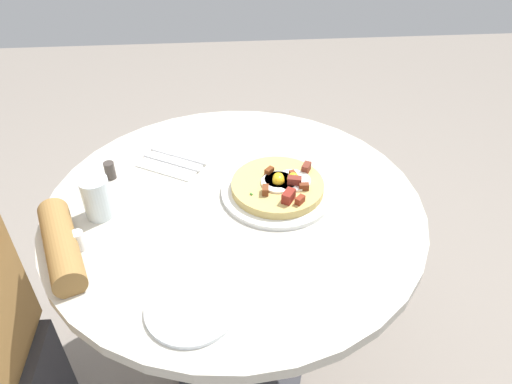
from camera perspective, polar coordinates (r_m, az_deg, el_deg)
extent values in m
plane|color=gray|center=(1.79, -1.87, -20.06)|extent=(6.00, 6.00, 0.00)
cylinder|color=beige|center=(1.23, -2.56, -1.88)|extent=(0.95, 0.95, 0.03)
cylinder|color=#333338|center=(1.50, -2.15, -12.86)|extent=(0.11, 0.11, 0.72)
cylinder|color=#333338|center=(1.78, -1.88, -19.85)|extent=(0.43, 0.43, 0.02)
cylinder|color=olive|center=(1.15, -21.96, -5.78)|extent=(0.27, 0.16, 0.07)
cylinder|color=white|center=(1.25, 2.52, 0.08)|extent=(0.29, 0.29, 0.01)
cylinder|color=tan|center=(1.23, 2.55, 0.70)|extent=(0.24, 0.24, 0.02)
cylinder|color=white|center=(1.22, 2.63, 1.14)|extent=(0.09, 0.09, 0.01)
sphere|color=yellow|center=(1.22, 2.64, 1.37)|extent=(0.03, 0.03, 0.03)
cylinder|color=white|center=(1.23, 4.37, 1.36)|extent=(0.09, 0.09, 0.01)
sphere|color=yellow|center=(1.23, 4.39, 1.59)|extent=(0.03, 0.03, 0.03)
cylinder|color=white|center=(1.23, 2.63, 1.42)|extent=(0.07, 0.07, 0.01)
sphere|color=yellow|center=(1.23, 2.64, 1.64)|extent=(0.03, 0.03, 0.03)
cube|color=maroon|center=(1.21, 4.54, 1.26)|extent=(0.03, 0.04, 0.02)
cube|color=maroon|center=(1.17, 3.86, -0.49)|extent=(0.04, 0.04, 0.03)
cube|color=brown|center=(1.24, 4.38, 2.01)|extent=(0.03, 0.02, 0.02)
cube|color=brown|center=(1.19, 1.11, 0.23)|extent=(0.03, 0.02, 0.02)
cube|color=brown|center=(1.20, 5.68, 0.58)|extent=(0.01, 0.02, 0.02)
cube|color=maroon|center=(1.27, 5.94, 2.87)|extent=(0.04, 0.03, 0.02)
cube|color=brown|center=(1.25, 1.57, 2.46)|extent=(0.03, 0.03, 0.02)
cube|color=maroon|center=(1.16, 5.20, -0.93)|extent=(0.03, 0.03, 0.02)
cube|color=#387F2D|center=(1.23, 1.23, 1.32)|extent=(0.01, 0.00, 0.00)
cube|color=#387F2D|center=(1.24, 2.63, 1.62)|extent=(0.01, 0.01, 0.00)
cube|color=#387F2D|center=(1.19, -0.55, -0.22)|extent=(0.01, 0.01, 0.00)
cylinder|color=white|center=(0.99, -7.65, -13.36)|extent=(0.18, 0.18, 0.01)
cube|color=white|center=(1.38, -9.49, 3.70)|extent=(0.21, 0.22, 0.00)
cube|color=silver|center=(1.37, -9.91, 3.46)|extent=(0.10, 0.16, 0.00)
cube|color=silver|center=(1.39, -9.11, 4.24)|extent=(0.10, 0.16, 0.00)
cylinder|color=silver|center=(1.21, -18.20, -0.65)|extent=(0.07, 0.07, 0.11)
cylinder|color=white|center=(1.15, -20.14, -5.39)|extent=(0.03, 0.03, 0.05)
cylinder|color=#3F3833|center=(1.34, -16.81, 2.44)|extent=(0.03, 0.03, 0.05)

